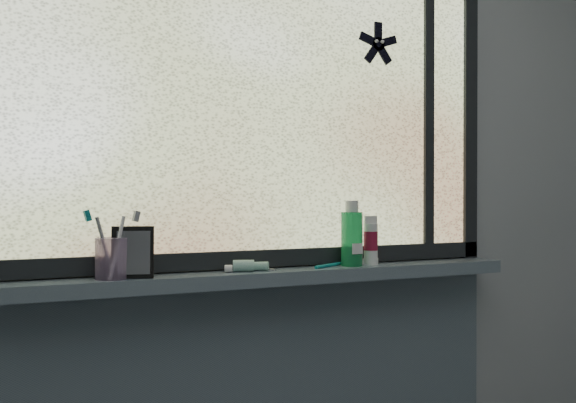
% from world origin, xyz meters
% --- Properties ---
extents(wall_back, '(3.00, 0.01, 2.50)m').
position_xyz_m(wall_back, '(0.00, 1.30, 1.25)').
color(wall_back, '#9EA3A8').
rests_on(wall_back, ground).
extents(windowsill, '(1.62, 0.14, 0.04)m').
position_xyz_m(windowsill, '(0.00, 1.23, 1.00)').
color(windowsill, slate).
rests_on(windowsill, wall_back).
extents(window_pane, '(1.50, 0.01, 1.00)m').
position_xyz_m(window_pane, '(0.00, 1.28, 1.53)').
color(window_pane, silver).
rests_on(window_pane, wall_back).
extents(frame_bottom, '(1.60, 0.03, 0.05)m').
position_xyz_m(frame_bottom, '(0.00, 1.28, 1.05)').
color(frame_bottom, black).
rests_on(frame_bottom, windowsill).
extents(frame_right, '(0.05, 0.03, 1.10)m').
position_xyz_m(frame_right, '(0.78, 1.28, 1.53)').
color(frame_right, black).
rests_on(frame_right, wall_back).
extents(frame_mullion, '(0.03, 0.03, 1.00)m').
position_xyz_m(frame_mullion, '(0.60, 1.28, 1.53)').
color(frame_mullion, black).
rests_on(frame_mullion, wall_back).
extents(starfish_sticker, '(0.15, 0.02, 0.15)m').
position_xyz_m(starfish_sticker, '(0.40, 1.27, 1.72)').
color(starfish_sticker, black).
rests_on(starfish_sticker, window_pane).
extents(vanity_mirror, '(0.12, 0.08, 0.14)m').
position_xyz_m(vanity_mirror, '(-0.39, 1.21, 1.09)').
color(vanity_mirror, black).
rests_on(vanity_mirror, windowsill).
extents(toothpaste_tube, '(0.19, 0.11, 0.03)m').
position_xyz_m(toothpaste_tube, '(-0.06, 1.22, 1.04)').
color(toothpaste_tube, silver).
rests_on(toothpaste_tube, windowsill).
extents(toothbrush_cup, '(0.09, 0.09, 0.11)m').
position_xyz_m(toothbrush_cup, '(-0.45, 1.22, 1.07)').
color(toothbrush_cup, '#BD98CA').
rests_on(toothbrush_cup, windowsill).
extents(toothbrush_lying, '(0.22, 0.13, 0.02)m').
position_xyz_m(toothbrush_lying, '(0.22, 1.24, 1.03)').
color(toothbrush_lying, '#0E797E').
rests_on(toothbrush_lying, windowsill).
extents(mouthwash_bottle, '(0.08, 0.08, 0.16)m').
position_xyz_m(mouthwash_bottle, '(0.28, 1.22, 1.12)').
color(mouthwash_bottle, '#20A95A').
rests_on(mouthwash_bottle, windowsill).
extents(cream_tube, '(0.05, 0.05, 0.11)m').
position_xyz_m(cream_tube, '(0.35, 1.23, 1.10)').
color(cream_tube, silver).
rests_on(cream_tube, windowsill).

